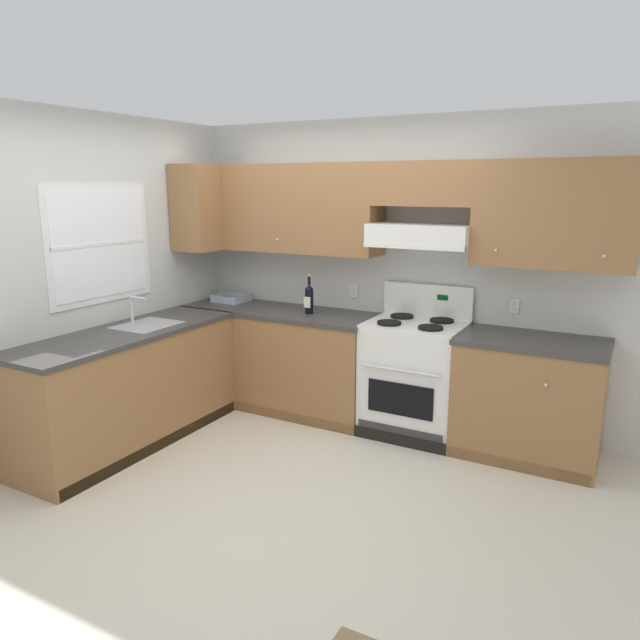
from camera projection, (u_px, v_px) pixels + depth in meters
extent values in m
plane|color=beige|center=(263.00, 477.00, 4.17)|extent=(7.04, 7.04, 0.00)
cube|color=silver|center=(412.00, 272.00, 5.06)|extent=(4.68, 0.12, 2.55)
cube|color=olive|center=(288.00, 208.00, 5.24)|extent=(1.72, 0.34, 0.76)
cube|color=olive|center=(555.00, 214.00, 4.20)|extent=(1.11, 0.34, 0.76)
cube|color=olive|center=(426.00, 184.00, 4.61)|extent=(0.80, 0.34, 0.34)
cube|color=white|center=(423.00, 235.00, 4.66)|extent=(0.80, 0.46, 0.17)
cube|color=white|center=(413.00, 247.00, 4.49)|extent=(0.80, 0.03, 0.04)
sphere|color=silver|center=(277.00, 239.00, 5.15)|extent=(0.02, 0.02, 0.02)
sphere|color=silver|center=(496.00, 251.00, 4.27)|extent=(0.02, 0.02, 0.02)
sphere|color=silver|center=(604.00, 256.00, 3.94)|extent=(0.02, 0.02, 0.02)
cube|color=silver|center=(354.00, 291.00, 5.28)|extent=(0.08, 0.01, 0.12)
cube|color=silver|center=(354.00, 289.00, 5.27)|extent=(0.03, 0.00, 0.03)
cube|color=silver|center=(354.00, 294.00, 5.28)|extent=(0.03, 0.00, 0.03)
cube|color=silver|center=(514.00, 306.00, 4.63)|extent=(0.08, 0.01, 0.12)
cube|color=silver|center=(514.00, 303.00, 4.62)|extent=(0.03, 0.00, 0.03)
cube|color=silver|center=(514.00, 309.00, 4.63)|extent=(0.03, 0.00, 0.03)
cube|color=silver|center=(97.00, 278.00, 4.73)|extent=(0.12, 4.00, 2.55)
cube|color=white|center=(99.00, 244.00, 4.64)|extent=(0.04, 1.00, 0.92)
cube|color=white|center=(101.00, 244.00, 4.63)|extent=(0.01, 0.90, 0.82)
cube|color=white|center=(101.00, 244.00, 4.63)|extent=(0.01, 0.90, 0.02)
cube|color=olive|center=(207.00, 207.00, 5.45)|extent=(0.34, 0.64, 0.76)
cube|color=olive|center=(280.00, 360.00, 5.44)|extent=(1.79, 0.61, 0.87)
cube|color=#3D3A38|center=(280.00, 312.00, 5.34)|extent=(1.81, 0.63, 0.04)
cube|color=olive|center=(528.00, 401.00, 4.42)|extent=(1.02, 0.61, 0.87)
cube|color=#3D3A38|center=(533.00, 342.00, 4.32)|extent=(1.05, 0.63, 0.04)
cube|color=black|center=(356.00, 430.00, 4.87)|extent=(3.54, 0.06, 0.09)
sphere|color=silver|center=(227.00, 337.00, 5.28)|extent=(0.03, 0.03, 0.03)
sphere|color=silver|center=(546.00, 385.00, 4.02)|extent=(0.03, 0.03, 0.03)
cube|color=olive|center=(129.00, 390.00, 4.65)|extent=(0.61, 1.89, 0.87)
cube|color=#3D3A38|center=(125.00, 333.00, 4.55)|extent=(0.63, 1.91, 0.04)
cube|color=black|center=(158.00, 443.00, 4.61)|extent=(0.06, 1.85, 0.09)
cube|color=#999B9E|center=(147.00, 325.00, 4.75)|extent=(0.40, 0.48, 0.01)
cube|color=#28282B|center=(148.00, 334.00, 4.77)|extent=(0.34, 0.42, 0.14)
cylinder|color=silver|center=(132.00, 309.00, 4.80)|extent=(0.03, 0.03, 0.22)
cylinder|color=silver|center=(138.00, 298.00, 4.74)|extent=(0.16, 0.02, 0.02)
cube|color=white|center=(414.00, 380.00, 4.84)|extent=(0.76, 0.58, 0.91)
cube|color=black|center=(400.00, 399.00, 4.60)|extent=(0.53, 0.01, 0.26)
cylinder|color=silver|center=(400.00, 371.00, 4.53)|extent=(0.65, 0.02, 0.02)
cube|color=#333333|center=(399.00, 434.00, 4.67)|extent=(0.70, 0.01, 0.11)
cube|color=white|center=(416.00, 324.00, 4.74)|extent=(0.76, 0.58, 0.02)
cube|color=white|center=(427.00, 302.00, 4.94)|extent=(0.76, 0.04, 0.29)
cube|color=#053F0C|center=(443.00, 297.00, 4.85)|extent=(0.09, 0.01, 0.04)
cylinder|color=black|center=(389.00, 323.00, 4.69)|extent=(0.19, 0.19, 0.02)
cylinder|color=black|center=(389.00, 324.00, 4.69)|extent=(0.07, 0.07, 0.01)
cylinder|color=black|center=(431.00, 328.00, 4.53)|extent=(0.19, 0.19, 0.02)
cylinder|color=black|center=(431.00, 329.00, 4.53)|extent=(0.07, 0.07, 0.01)
cylinder|color=black|center=(402.00, 316.00, 4.93)|extent=(0.19, 0.19, 0.02)
cylinder|color=black|center=(402.00, 317.00, 4.93)|extent=(0.07, 0.07, 0.01)
cylinder|color=black|center=(442.00, 321.00, 4.77)|extent=(0.19, 0.19, 0.02)
cylinder|color=black|center=(442.00, 321.00, 4.77)|extent=(0.07, 0.07, 0.01)
cylinder|color=white|center=(403.00, 303.00, 5.03)|extent=(0.04, 0.02, 0.04)
cylinder|color=white|center=(419.00, 304.00, 4.96)|extent=(0.04, 0.02, 0.04)
cylinder|color=white|center=(435.00, 306.00, 4.89)|extent=(0.04, 0.02, 0.04)
cylinder|color=white|center=(452.00, 307.00, 4.83)|extent=(0.04, 0.02, 0.04)
cylinder|color=black|center=(309.00, 301.00, 5.15)|extent=(0.07, 0.07, 0.22)
cone|color=black|center=(309.00, 287.00, 5.12)|extent=(0.07, 0.07, 0.04)
cylinder|color=black|center=(309.00, 279.00, 5.11)|extent=(0.03, 0.03, 0.09)
cylinder|color=gold|center=(309.00, 275.00, 5.10)|extent=(0.03, 0.03, 0.02)
cube|color=silver|center=(307.00, 302.00, 5.12)|extent=(0.06, 0.00, 0.10)
cube|color=#9EADB7|center=(231.00, 301.00, 5.71)|extent=(0.24, 0.22, 0.02)
cube|color=#9EADB7|center=(223.00, 300.00, 5.59)|extent=(0.30, 0.01, 0.07)
cube|color=#9EADB7|center=(239.00, 296.00, 5.81)|extent=(0.30, 0.01, 0.07)
cube|color=#9EADB7|center=(220.00, 297.00, 5.77)|extent=(0.01, 0.24, 0.07)
cube|color=#9EADB7|center=(243.00, 299.00, 5.64)|extent=(0.01, 0.24, 0.07)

